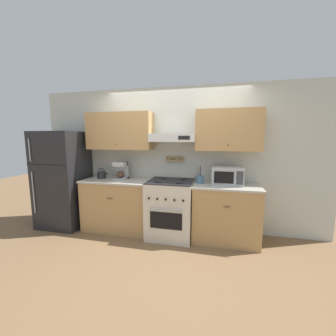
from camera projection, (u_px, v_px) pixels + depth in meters
The scene contains 10 objects.
ground_plane at pixel (167, 243), 3.29m from camera, with size 16.00×16.00×0.00m, color brown.
wall_back at pixel (173, 151), 3.68m from camera, with size 5.20×0.46×2.55m.
counter_left at pixel (119, 204), 3.76m from camera, with size 1.22×0.65×0.92m.
counter_right at pixel (225, 213), 3.34m from camera, with size 1.05×0.65×0.92m.
stove_range at pixel (171, 208), 3.49m from camera, with size 0.74×0.74×1.04m.
refrigerator at pixel (63, 179), 3.89m from camera, with size 0.81×0.75×1.78m.
tea_kettle at pixel (102, 174), 3.81m from camera, with size 0.20×0.16×0.19m.
coffee_maker at pixel (122, 170), 3.74m from camera, with size 0.21×0.25×0.32m.
microwave at pixel (227, 176), 3.31m from camera, with size 0.48×0.36×0.28m.
utensil_crock at pixel (200, 179), 3.40m from camera, with size 0.13×0.13×0.28m.
Camera 1 is at (0.72, -3.00, 1.65)m, focal length 22.00 mm.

